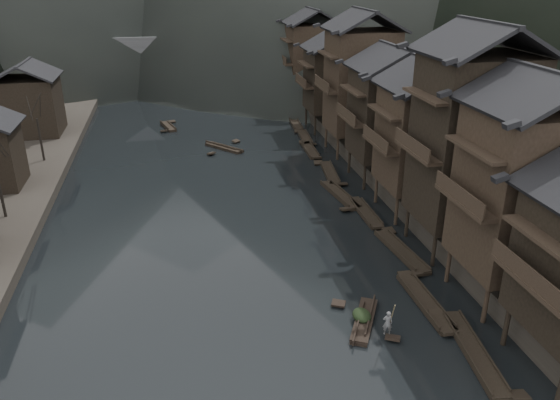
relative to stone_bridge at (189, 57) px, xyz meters
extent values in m
plane|color=black|center=(0.00, -72.00, -5.11)|extent=(300.00, 300.00, 0.00)
cube|color=#2D2823|center=(35.00, -32.00, -4.21)|extent=(40.00, 200.00, 1.80)
cylinder|color=black|center=(14.20, -77.60, -3.81)|extent=(0.30, 0.30, 2.90)
cylinder|color=black|center=(16.95, -77.60, -3.81)|extent=(0.30, 0.30, 2.90)
cube|color=black|center=(13.30, -80.00, 0.71)|extent=(1.20, 5.70, 0.25)
cylinder|color=black|center=(14.20, -75.40, -3.81)|extent=(0.30, 0.30, 2.90)
cylinder|color=black|center=(14.20, -70.60, -3.81)|extent=(0.30, 0.30, 2.90)
cylinder|color=black|center=(16.95, -75.40, -3.81)|extent=(0.30, 0.30, 2.90)
cylinder|color=black|center=(16.95, -70.60, -3.81)|extent=(0.30, 0.30, 2.90)
cube|color=black|center=(17.30, -73.00, 2.53)|extent=(7.00, 6.00, 10.08)
cube|color=black|center=(13.30, -73.00, 2.03)|extent=(1.20, 5.70, 0.25)
cylinder|color=black|center=(14.20, -68.40, -3.81)|extent=(0.30, 0.30, 2.90)
cylinder|color=black|center=(14.20, -63.60, -3.81)|extent=(0.30, 0.30, 2.90)
cylinder|color=black|center=(16.95, -68.40, -3.81)|extent=(0.30, 0.30, 2.90)
cylinder|color=black|center=(16.95, -63.60, -3.81)|extent=(0.30, 0.30, 2.90)
cube|color=black|center=(17.30, -66.00, 3.52)|extent=(7.00, 6.00, 12.07)
cube|color=black|center=(13.30, -66.00, 2.92)|extent=(1.20, 5.70, 0.25)
cylinder|color=black|center=(14.20, -61.40, -3.81)|extent=(0.30, 0.30, 2.90)
cylinder|color=black|center=(14.20, -56.60, -3.81)|extent=(0.30, 0.30, 2.90)
cylinder|color=black|center=(16.95, -61.40, -3.81)|extent=(0.30, 0.30, 2.90)
cylinder|color=black|center=(16.95, -56.60, -3.81)|extent=(0.30, 0.30, 2.90)
cube|color=black|center=(17.30, -59.00, 1.68)|extent=(7.00, 6.00, 8.38)
cube|color=black|center=(13.30, -59.00, 1.26)|extent=(1.20, 5.70, 0.25)
cylinder|color=black|center=(14.20, -53.40, -3.81)|extent=(0.30, 0.30, 2.90)
cylinder|color=black|center=(14.20, -48.60, -3.81)|extent=(0.30, 0.30, 2.90)
cylinder|color=black|center=(16.95, -53.40, -3.81)|extent=(0.30, 0.30, 2.90)
cylinder|color=black|center=(16.95, -48.60, -3.81)|extent=(0.30, 0.30, 2.90)
cube|color=black|center=(17.30, -51.00, 1.76)|extent=(7.00, 6.00, 8.53)
cube|color=black|center=(13.30, -51.00, 1.33)|extent=(1.20, 5.70, 0.25)
cylinder|color=black|center=(14.20, -44.40, -3.81)|extent=(0.30, 0.30, 2.90)
cylinder|color=black|center=(14.20, -39.60, -3.81)|extent=(0.30, 0.30, 2.90)
cylinder|color=black|center=(16.95, -44.40, -3.81)|extent=(0.30, 0.30, 2.90)
cylinder|color=black|center=(16.95, -39.60, -3.81)|extent=(0.30, 0.30, 2.90)
cube|color=black|center=(17.30, -42.00, 3.05)|extent=(7.00, 6.00, 11.12)
cube|color=black|center=(13.30, -42.00, 2.50)|extent=(1.20, 5.70, 0.25)
cylinder|color=black|center=(14.20, -34.40, -3.81)|extent=(0.30, 0.30, 2.90)
cylinder|color=black|center=(14.20, -29.60, -3.81)|extent=(0.30, 0.30, 2.90)
cylinder|color=black|center=(16.95, -34.40, -3.81)|extent=(0.30, 0.30, 2.90)
cylinder|color=black|center=(16.95, -29.60, -3.81)|extent=(0.30, 0.30, 2.90)
cube|color=black|center=(17.30, -32.00, 1.34)|extent=(7.00, 6.00, 7.69)
cube|color=black|center=(13.30, -32.00, 0.95)|extent=(1.20, 5.70, 0.25)
cylinder|color=black|center=(14.20, -22.40, -3.81)|extent=(0.30, 0.30, 2.90)
cylinder|color=black|center=(14.20, -17.60, -3.81)|extent=(0.30, 0.30, 2.90)
cylinder|color=black|center=(16.95, -22.40, -3.81)|extent=(0.30, 0.30, 2.90)
cylinder|color=black|center=(16.95, -17.60, -3.81)|extent=(0.30, 0.30, 2.90)
cube|color=black|center=(17.30, -20.00, 2.31)|extent=(7.00, 6.00, 9.64)
cube|color=black|center=(13.30, -20.00, 1.83)|extent=(1.20, 5.70, 0.25)
cube|color=black|center=(-20.50, -30.00, -0.51)|extent=(6.50, 6.50, 6.80)
cylinder|color=black|center=(-17.00, -55.44, -1.36)|extent=(0.24, 0.24, 5.10)
cylinder|color=black|center=(-17.00, -41.08, -1.62)|extent=(0.24, 0.24, 4.57)
cube|color=black|center=(12.06, -78.07, -4.96)|extent=(2.04, 7.68, 0.30)
cube|color=black|center=(12.06, -78.07, -4.78)|extent=(2.07, 7.53, 0.10)
cube|color=black|center=(11.61, -74.45, -4.82)|extent=(1.04, 1.04, 0.37)
cube|color=black|center=(12.52, -81.69, -4.82)|extent=(1.04, 1.04, 0.37)
cube|color=black|center=(11.52, -72.91, -4.96)|extent=(1.17, 6.73, 0.30)
cube|color=black|center=(11.52, -72.91, -4.78)|extent=(1.23, 6.59, 0.10)
cube|color=black|center=(11.56, -69.69, -4.82)|extent=(0.94, 0.84, 0.34)
cube|color=black|center=(11.49, -76.13, -4.82)|extent=(0.94, 0.84, 0.34)
cube|color=black|center=(12.68, -66.23, -4.96)|extent=(1.81, 7.08, 0.30)
cube|color=black|center=(12.68, -66.23, -4.78)|extent=(1.85, 6.95, 0.10)
cube|color=black|center=(13.02, -62.88, -4.82)|extent=(1.02, 0.95, 0.35)
cube|color=black|center=(12.33, -69.57, -4.82)|extent=(1.02, 0.95, 0.35)
cube|color=black|center=(12.38, -59.07, -4.96)|extent=(1.13, 6.05, 0.30)
cube|color=black|center=(12.38, -59.07, -4.78)|extent=(1.19, 5.93, 0.10)
cube|color=black|center=(12.37, -56.17, -4.82)|extent=(0.94, 0.75, 0.33)
cube|color=black|center=(12.40, -61.97, -4.82)|extent=(0.94, 0.75, 0.33)
cube|color=black|center=(11.36, -54.66, -4.96)|extent=(2.06, 7.11, 0.30)
cube|color=black|center=(11.36, -54.66, -4.78)|extent=(2.10, 6.98, 0.10)
cube|color=black|center=(11.83, -51.32, -4.82)|extent=(1.05, 0.98, 0.35)
cube|color=black|center=(10.89, -58.00, -4.82)|extent=(1.05, 0.98, 0.35)
cube|color=black|center=(12.06, -48.85, -4.96)|extent=(1.89, 6.88, 0.30)
cube|color=black|center=(12.06, -48.85, -4.78)|extent=(1.93, 6.75, 0.10)
cube|color=black|center=(11.67, -45.61, -4.82)|extent=(1.03, 0.94, 0.35)
cube|color=black|center=(12.44, -52.09, -4.82)|extent=(1.03, 0.94, 0.35)
cube|color=black|center=(11.88, -40.95, -4.96)|extent=(1.34, 6.11, 0.30)
cube|color=black|center=(11.88, -40.95, -4.78)|extent=(1.39, 5.99, 0.10)
cube|color=black|center=(11.76, -38.04, -4.82)|extent=(0.96, 0.79, 0.33)
cube|color=black|center=(11.99, -43.86, -4.82)|extent=(0.96, 0.79, 0.33)
cube|color=black|center=(12.49, -36.01, -4.96)|extent=(1.58, 6.04, 0.30)
cube|color=black|center=(12.49, -36.01, -4.78)|extent=(1.63, 5.92, 0.10)
cube|color=black|center=(12.26, -33.15, -4.82)|extent=(0.99, 0.81, 0.32)
cube|color=black|center=(12.72, -38.86, -4.82)|extent=(0.99, 0.81, 0.32)
cube|color=black|center=(12.73, -29.59, -4.96)|extent=(1.53, 6.58, 0.30)
cube|color=black|center=(12.73, -29.59, -4.78)|extent=(1.58, 6.45, 0.10)
cube|color=black|center=(12.52, -26.47, -4.82)|extent=(0.99, 0.86, 0.34)
cube|color=black|center=(12.94, -32.72, -4.82)|extent=(0.99, 0.86, 0.34)
cube|color=black|center=(2.07, -37.99, -4.96)|extent=(4.28, 4.92, 0.30)
cube|color=black|center=(2.07, -37.99, -4.78)|extent=(4.25, 4.87, 0.10)
cube|color=black|center=(3.75, -35.93, -4.82)|extent=(1.09, 1.07, 0.31)
cube|color=black|center=(0.39, -40.05, -4.82)|extent=(1.09, 1.07, 0.31)
cube|color=black|center=(-4.38, -27.34, -4.96)|extent=(2.18, 4.89, 0.30)
cube|color=black|center=(-4.38, -27.34, -4.78)|extent=(2.20, 4.81, 0.10)
cube|color=black|center=(-3.80, -25.12, -4.82)|extent=(0.97, 0.80, 0.30)
cube|color=black|center=(-4.96, -29.57, -4.82)|extent=(0.97, 0.80, 0.30)
cube|color=black|center=(1.88, -11.73, -4.96)|extent=(4.06, 4.81, 0.30)
cube|color=black|center=(1.88, -11.73, -4.78)|extent=(4.03, 4.76, 0.10)
cube|color=black|center=(0.31, -9.71, -4.82)|extent=(1.08, 1.04, 0.31)
cube|color=black|center=(3.45, -13.74, -4.82)|extent=(1.08, 1.04, 0.31)
cube|color=#4C4C4F|center=(0.00, 0.00, 2.09)|extent=(40.00, 6.00, 1.60)
cube|color=#4C4C4F|center=(0.00, -2.70, 3.39)|extent=(40.00, 0.50, 1.00)
cube|color=#4C4C4F|center=(0.00, 2.70, 3.39)|extent=(40.00, 0.50, 1.00)
cube|color=#4C4C4F|center=(-14.00, 0.00, -1.91)|extent=(3.20, 6.00, 6.40)
cube|color=#4C4C4F|center=(-4.50, 0.00, -1.91)|extent=(3.20, 6.00, 6.40)
cube|color=#4C4C4F|center=(4.50, 0.00, -1.91)|extent=(3.20, 6.00, 6.40)
cube|color=#4C4C4F|center=(14.00, 0.00, -1.91)|extent=(3.20, 6.00, 6.40)
cube|color=black|center=(6.99, -74.05, -4.96)|extent=(3.08, 4.62, 0.30)
cube|color=black|center=(6.99, -74.05, -4.78)|extent=(3.08, 4.56, 0.10)
cube|color=black|center=(5.95, -72.06, -4.82)|extent=(1.04, 0.92, 0.29)
cube|color=black|center=(8.04, -76.04, -4.82)|extent=(1.04, 0.92, 0.29)
ellipsoid|color=black|center=(6.89, -73.84, -4.34)|extent=(1.12, 1.47, 0.67)
imported|color=slate|center=(7.82, -75.63, -3.87)|extent=(0.66, 0.53, 1.60)
cylinder|color=#8C7A51|center=(8.02, -75.63, -1.21)|extent=(0.98, 2.66, 3.72)
camera|label=1|loc=(-3.51, -100.28, 15.18)|focal=35.00mm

